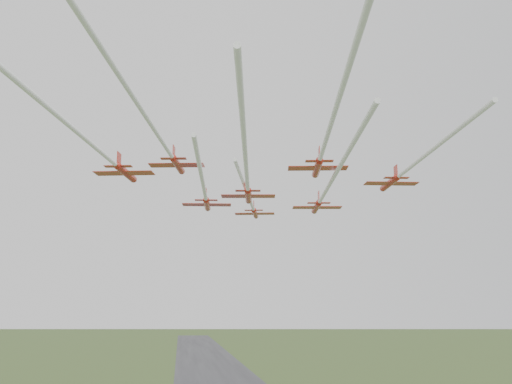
{
  "coord_description": "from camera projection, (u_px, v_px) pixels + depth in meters",
  "views": [
    {
      "loc": [
        -17.21,
        -100.78,
        28.88
      ],
      "look_at": [
        -4.13,
        -0.81,
        50.19
      ],
      "focal_mm": 40.0,
      "sensor_mm": 36.0,
      "label": 1
    }
  ],
  "objects": [
    {
      "name": "jet_row3_right",
      "position": [
        406.0,
        170.0,
        88.43
      ],
      "size": [
        9.13,
        45.38,
        2.69
      ],
      "rotation": [
        0.0,
        0.0,
        -0.08
      ],
      "color": "red"
    },
    {
      "name": "jet_row2_left",
      "position": [
        205.0,
        193.0,
        99.76
      ],
      "size": [
        9.51,
        50.81,
        2.81
      ],
      "rotation": [
        0.0,
        0.0,
        -0.08
      ],
      "color": "red"
    },
    {
      "name": "jet_row2_right",
      "position": [
        326.0,
        190.0,
        95.78
      ],
      "size": [
        12.56,
        63.51,
        2.84
      ],
      "rotation": [
        0.0,
        0.0,
        -0.13
      ],
      "color": "red"
    },
    {
      "name": "jet_row3_mid",
      "position": [
        247.0,
        174.0,
        81.66
      ],
      "size": [
        12.23,
        61.9,
        2.73
      ],
      "rotation": [
        0.0,
        0.0,
        -0.13
      ],
      "color": "red"
    },
    {
      "name": "runway",
      "position": [
        213.0,
        371.0,
        288.01
      ],
      "size": [
        38.0,
        900.0,
        0.04
      ],
      "primitive_type": "cube",
      "color": "#333336",
      "rests_on": "ground"
    },
    {
      "name": "jet_row3_left",
      "position": [
        98.0,
        150.0,
        81.98
      ],
      "size": [
        15.32,
        59.28,
        2.96
      ],
      "rotation": [
        0.0,
        0.0,
        -0.19
      ],
      "color": "red"
    },
    {
      "name": "jet_row4_right",
      "position": [
        328.0,
        133.0,
        68.34
      ],
      "size": [
        13.99,
        64.18,
        2.65
      ],
      "rotation": [
        0.0,
        0.0,
        -0.16
      ],
      "color": "red"
    },
    {
      "name": "jet_row4_left",
      "position": [
        157.0,
        134.0,
        70.11
      ],
      "size": [
        12.77,
        58.02,
        2.44
      ],
      "rotation": [
        0.0,
        0.0,
        -0.16
      ],
      "color": "red"
    },
    {
      "name": "jet_lead",
      "position": [
        251.0,
        203.0,
        111.26
      ],
      "size": [
        12.93,
        49.43,
        2.53
      ],
      "rotation": [
        0.0,
        0.0,
        -0.19
      ],
      "color": "red"
    }
  ]
}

